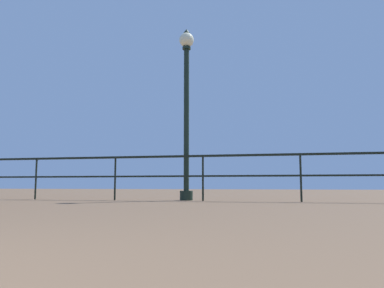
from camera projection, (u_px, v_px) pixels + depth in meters
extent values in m
cube|color=black|center=(203.00, 156.00, 8.42)|extent=(21.19, 0.05, 0.05)
cube|color=black|center=(203.00, 176.00, 8.37)|extent=(21.19, 0.04, 0.04)
cylinder|color=black|center=(36.00, 179.00, 9.28)|extent=(0.04, 0.04, 1.01)
cylinder|color=black|center=(115.00, 179.00, 8.82)|extent=(0.04, 0.04, 1.01)
cylinder|color=black|center=(203.00, 178.00, 8.37)|extent=(0.04, 0.04, 1.01)
cylinder|color=black|center=(301.00, 178.00, 7.91)|extent=(0.04, 0.04, 1.01)
cylinder|color=black|center=(186.00, 196.00, 8.68)|extent=(0.30, 0.30, 0.22)
cylinder|color=black|center=(186.00, 119.00, 8.87)|extent=(0.13, 0.13, 3.41)
cylinder|color=black|center=(187.00, 48.00, 9.06)|extent=(0.20, 0.20, 0.06)
sphere|color=#EDEBBE|center=(187.00, 40.00, 9.09)|extent=(0.36, 0.36, 0.36)
cone|color=black|center=(187.00, 31.00, 9.11)|extent=(0.15, 0.15, 0.10)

